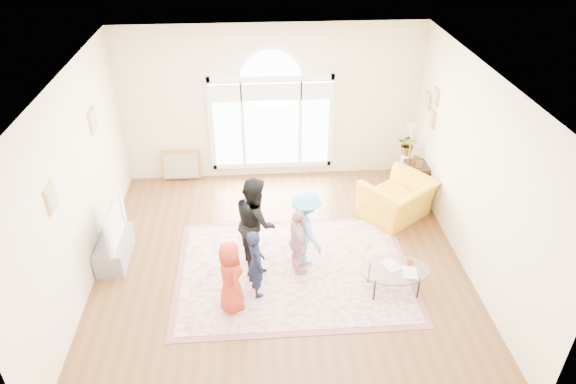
{
  "coord_description": "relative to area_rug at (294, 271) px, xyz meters",
  "views": [
    {
      "loc": [
        -0.36,
        -6.61,
        5.54
      ],
      "look_at": [
        0.14,
        0.3,
        1.21
      ],
      "focal_mm": 32.0,
      "sensor_mm": 36.0,
      "label": 1
    }
  ],
  "objects": [
    {
      "name": "child_pink",
      "position": [
        0.06,
        -0.01,
        0.59
      ],
      "size": [
        0.4,
        0.72,
        1.16
      ],
      "primitive_type": "imported",
      "rotation": [
        0.0,
        0.0,
        1.76
      ],
      "color": "pink",
      "rests_on": "area_rug"
    },
    {
      "name": "area_rug",
      "position": [
        0.0,
        0.0,
        0.0
      ],
      "size": [
        3.6,
        2.6,
        0.02
      ],
      "primitive_type": "cube",
      "color": "beige",
      "rests_on": "ground"
    },
    {
      "name": "armchair",
      "position": [
        2.04,
        1.43,
        0.38
      ],
      "size": [
        1.58,
        1.55,
        0.77
      ],
      "primitive_type": "imported",
      "rotation": [
        0.0,
        0.0,
        3.78
      ],
      "color": "gold",
      "rests_on": "ground"
    },
    {
      "name": "child_blue",
      "position": [
        0.2,
        0.24,
        0.68
      ],
      "size": [
        0.81,
        0.99,
        1.33
      ],
      "primitive_type": "imported",
      "rotation": [
        0.0,
        0.0,
        2.0
      ],
      "color": "#65B3EF",
      "rests_on": "area_rug"
    },
    {
      "name": "child_navy",
      "position": [
        -0.61,
        -0.46,
        0.58
      ],
      "size": [
        0.37,
        0.47,
        1.14
      ],
      "primitive_type": "imported",
      "rotation": [
        0.0,
        0.0,
        1.83
      ],
      "color": "#131D38",
      "rests_on": "area_rug"
    },
    {
      "name": "plant_pedestal",
      "position": [
        2.5,
        2.59,
        0.34
      ],
      "size": [
        0.2,
        0.2,
        0.7
      ],
      "primitive_type": "cylinder",
      "color": "white",
      "rests_on": "ground"
    },
    {
      "name": "floor_lamp",
      "position": [
        2.42,
        2.22,
        1.27
      ],
      "size": [
        0.28,
        0.28,
        1.51
      ],
      "color": "black",
      "rests_on": "ground"
    },
    {
      "name": "child_black",
      "position": [
        -0.59,
        0.29,
        0.8
      ],
      "size": [
        0.74,
        0.87,
        1.59
      ],
      "primitive_type": "imported",
      "rotation": [
        0.0,
        0.0,
        1.77
      ],
      "color": "black",
      "rests_on": "area_rug"
    },
    {
      "name": "rug_border",
      "position": [
        -0.0,
        0.0,
        -0.0
      ],
      "size": [
        3.8,
        2.8,
        0.01
      ],
      "primitive_type": "cube",
      "color": "#8A4F56",
      "rests_on": "ground"
    },
    {
      "name": "coffee_table",
      "position": [
        1.49,
        -0.57,
        0.39
      ],
      "size": [
        1.07,
        0.69,
        0.54
      ],
      "rotation": [
        0.0,
        0.0,
        0.01
      ],
      "color": "silver",
      "rests_on": "ground"
    },
    {
      "name": "potted_plant",
      "position": [
        2.5,
        2.59,
        0.91
      ],
      "size": [
        0.5,
        0.47,
        0.44
      ],
      "primitive_type": "imported",
      "rotation": [
        0.0,
        0.0,
        -0.41
      ],
      "color": "#33722D",
      "rests_on": "plant_pedestal"
    },
    {
      "name": "tv_console",
      "position": [
        -2.95,
        0.52,
        0.2
      ],
      "size": [
        0.45,
        1.0,
        0.42
      ],
      "primitive_type": "cube",
      "color": "gray",
      "rests_on": "ground"
    },
    {
      "name": "room_shell",
      "position": [
        -0.19,
        3.05,
        1.56
      ],
      "size": [
        6.0,
        6.0,
        6.0
      ],
      "color": "beige",
      "rests_on": "ground"
    },
    {
      "name": "ground",
      "position": [
        -0.2,
        0.22,
        -0.01
      ],
      "size": [
        6.0,
        6.0,
        0.0
      ],
      "primitive_type": "plane",
      "color": "brown",
      "rests_on": "ground"
    },
    {
      "name": "leaning_picture",
      "position": [
        -2.11,
        3.12,
        -0.01
      ],
      "size": [
        0.8,
        0.14,
        0.62
      ],
      "primitive_type": "cube",
      "rotation": [
        -0.14,
        0.0,
        0.0
      ],
      "color": "tan",
      "rests_on": "ground"
    },
    {
      "name": "television",
      "position": [
        -2.94,
        0.52,
        0.72
      ],
      "size": [
        0.17,
        1.07,
        0.62
      ],
      "color": "black",
      "rests_on": "tv_console"
    },
    {
      "name": "side_cabinet",
      "position": [
        2.58,
        2.15,
        0.34
      ],
      "size": [
        0.4,
        0.5,
        0.7
      ],
      "primitive_type": "cube",
      "color": "black",
      "rests_on": "ground"
    },
    {
      "name": "child_red",
      "position": [
        -0.98,
        -0.75,
        0.59
      ],
      "size": [
        0.55,
        0.66,
        1.16
      ],
      "primitive_type": "imported",
      "rotation": [
        0.0,
        0.0,
        1.93
      ],
      "color": "#AE301E",
      "rests_on": "area_rug"
    }
  ]
}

